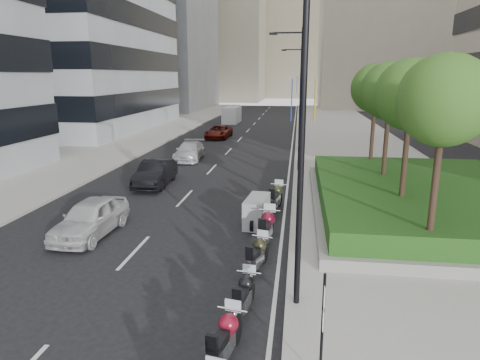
% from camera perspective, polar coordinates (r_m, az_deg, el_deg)
% --- Properties ---
extents(ground, '(160.00, 160.00, 0.00)m').
position_cam_1_polar(ground, '(12.20, -14.19, -17.09)').
color(ground, black).
rests_on(ground, ground).
extents(sidewalk_right, '(10.00, 100.00, 0.15)m').
position_cam_1_polar(sidewalk_right, '(40.40, 14.55, 4.68)').
color(sidewalk_right, '#9E9B93').
rests_on(sidewalk_right, ground).
extents(sidewalk_left, '(8.00, 100.00, 0.15)m').
position_cam_1_polar(sidewalk_left, '(43.26, -14.37, 5.27)').
color(sidewalk_left, '#9E9B93').
rests_on(sidewalk_left, ground).
extents(lane_edge, '(0.12, 100.00, 0.01)m').
position_cam_1_polar(lane_edge, '(40.12, 6.99, 4.86)').
color(lane_edge, silver).
rests_on(lane_edge, ground).
extents(lane_centre, '(0.12, 100.00, 0.01)m').
position_cam_1_polar(lane_centre, '(40.52, -0.41, 5.05)').
color(lane_centre, silver).
rests_on(lane_centre, ground).
extents(building_grey_far, '(22.00, 26.00, 30.00)m').
position_cam_1_polar(building_grey_far, '(84.95, -12.38, 19.48)').
color(building_grey_far, gray).
rests_on(building_grey_far, ground).
extents(building_cream_right, '(28.00, 24.00, 36.00)m').
position_cam_1_polar(building_cream_right, '(92.15, 20.15, 20.40)').
color(building_cream_right, '#B7AD93').
rests_on(building_cream_right, ground).
extents(building_cream_left, '(26.00, 24.00, 34.00)m').
position_cam_1_polar(building_cream_left, '(112.39, -3.88, 19.32)').
color(building_cream_left, '#B7AD93').
rests_on(building_cream_left, ground).
extents(building_cream_centre, '(30.00, 24.00, 38.00)m').
position_cam_1_polar(building_cream_centre, '(130.29, 7.17, 19.37)').
color(building_cream_centre, '#B7AD93').
rests_on(building_cream_centre, ground).
extents(planter, '(10.00, 14.00, 0.40)m').
position_cam_1_polar(planter, '(21.30, 23.28, -3.24)').
color(planter, gray).
rests_on(planter, sidewalk_right).
extents(hedge, '(9.40, 13.40, 0.80)m').
position_cam_1_polar(hedge, '(21.14, 23.43, -1.68)').
color(hedge, '#144715').
rests_on(hedge, planter).
extents(tree_0, '(2.80, 2.80, 6.30)m').
position_cam_1_polar(tree_0, '(14.32, 25.60, 9.46)').
color(tree_0, '#332319').
rests_on(tree_0, planter).
extents(tree_1, '(2.80, 2.80, 6.30)m').
position_cam_1_polar(tree_1, '(18.17, 21.83, 10.46)').
color(tree_1, '#332319').
rests_on(tree_1, planter).
extents(tree_2, '(2.80, 2.80, 6.30)m').
position_cam_1_polar(tree_2, '(22.08, 19.37, 11.09)').
color(tree_2, '#332319').
rests_on(tree_2, planter).
extents(tree_3, '(2.80, 2.80, 6.30)m').
position_cam_1_polar(tree_3, '(26.01, 17.65, 11.52)').
color(tree_3, '#332319').
rests_on(tree_3, planter).
extents(lamp_post_0, '(2.34, 0.45, 9.00)m').
position_cam_1_polar(lamp_post_0, '(10.70, 7.49, 7.71)').
color(lamp_post_0, black).
rests_on(lamp_post_0, ground).
extents(lamp_post_1, '(2.34, 0.45, 9.00)m').
position_cam_1_polar(lamp_post_1, '(27.66, 7.80, 11.38)').
color(lamp_post_1, black).
rests_on(lamp_post_1, ground).
extents(lamp_post_2, '(2.34, 0.45, 9.00)m').
position_cam_1_polar(lamp_post_2, '(45.66, 7.88, 12.29)').
color(lamp_post_2, black).
rests_on(lamp_post_2, ground).
extents(parking_sign, '(0.06, 0.32, 2.50)m').
position_cam_1_polar(parking_sign, '(9.01, 10.96, -18.12)').
color(parking_sign, black).
rests_on(parking_sign, ground).
extents(motorcycle_1, '(0.72, 2.11, 1.06)m').
position_cam_1_polar(motorcycle_1, '(9.95, -2.03, -20.55)').
color(motorcycle_1, black).
rests_on(motorcycle_1, ground).
extents(motorcycle_2, '(0.68, 2.02, 1.01)m').
position_cam_1_polar(motorcycle_2, '(11.66, 0.59, -15.14)').
color(motorcycle_2, black).
rests_on(motorcycle_2, ground).
extents(motorcycle_3, '(0.78, 2.07, 1.05)m').
position_cam_1_polar(motorcycle_3, '(13.93, 2.32, -10.00)').
color(motorcycle_3, black).
rests_on(motorcycle_3, ground).
extents(motorcycle_4, '(0.82, 2.47, 1.23)m').
position_cam_1_polar(motorcycle_4, '(15.93, 3.57, -6.51)').
color(motorcycle_4, black).
rests_on(motorcycle_4, ground).
extents(motorcycle_5, '(1.01, 2.12, 1.22)m').
position_cam_1_polar(motorcycle_5, '(18.03, 2.25, -4.21)').
color(motorcycle_5, black).
rests_on(motorcycle_5, ground).
extents(motorcycle_6, '(0.76, 2.28, 1.14)m').
position_cam_1_polar(motorcycle_6, '(20.06, 4.82, -2.35)').
color(motorcycle_6, black).
rests_on(motorcycle_6, ground).
extents(car_a, '(1.87, 4.30, 1.44)m').
position_cam_1_polar(car_a, '(17.89, -19.31, -4.76)').
color(car_a, silver).
rests_on(car_a, ground).
extents(car_b, '(1.67, 4.45, 1.45)m').
position_cam_1_polar(car_b, '(24.97, -11.24, 0.93)').
color(car_b, black).
rests_on(car_b, ground).
extents(car_c, '(2.08, 4.61, 1.31)m').
position_cam_1_polar(car_c, '(32.23, -6.74, 3.85)').
color(car_c, silver).
rests_on(car_c, ground).
extents(car_d, '(2.34, 4.75, 1.30)m').
position_cam_1_polar(car_d, '(43.26, -2.88, 6.46)').
color(car_d, '#5F120B').
rests_on(car_d, ground).
extents(delivery_van, '(1.95, 4.96, 2.07)m').
position_cam_1_polar(delivery_van, '(57.11, -1.13, 8.58)').
color(delivery_van, silver).
rests_on(delivery_van, ground).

